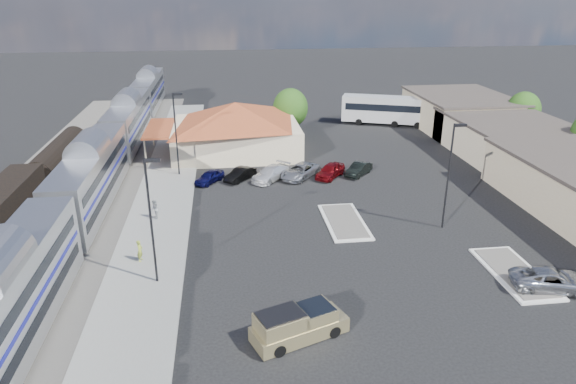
{
  "coord_description": "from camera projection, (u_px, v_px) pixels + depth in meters",
  "views": [
    {
      "loc": [
        -5.99,
        -37.35,
        18.8
      ],
      "look_at": [
        -0.83,
        2.73,
        2.8
      ],
      "focal_mm": 32.0,
      "sensor_mm": 36.0,
      "label": 1
    }
  ],
  "objects": [
    {
      "name": "ground",
      "position": [
        302.0,
        235.0,
        42.07
      ],
      "size": [
        280.0,
        280.0,
        0.0
      ],
      "primitive_type": "plane",
      "color": "black",
      "rests_on": "ground"
    },
    {
      "name": "railbed",
      "position": [
        63.0,
        209.0,
        46.94
      ],
      "size": [
        16.0,
        100.0,
        0.12
      ],
      "primitive_type": "cube",
      "color": "#4C4944",
      "rests_on": "ground"
    },
    {
      "name": "platform",
      "position": [
        161.0,
        213.0,
        46.15
      ],
      "size": [
        5.5,
        92.0,
        0.18
      ],
      "primitive_type": "cube",
      "color": "gray",
      "rests_on": "ground"
    },
    {
      "name": "passenger_train",
      "position": [
        92.0,
        179.0,
        46.25
      ],
      "size": [
        3.0,
        104.0,
        5.55
      ],
      "color": "silver",
      "rests_on": "ground"
    },
    {
      "name": "freight_cars",
      "position": [
        1.0,
        216.0,
        41.05
      ],
      "size": [
        2.8,
        46.0,
        4.0
      ],
      "color": "black",
      "rests_on": "ground"
    },
    {
      "name": "station_depot",
      "position": [
        236.0,
        127.0,
        62.51
      ],
      "size": [
        18.35,
        12.24,
        6.2
      ],
      "color": "#C5B690",
      "rests_on": "ground"
    },
    {
      "name": "buildings_east",
      "position": [
        529.0,
        147.0,
        57.73
      ],
      "size": [
        14.4,
        51.4,
        4.8
      ],
      "color": "#C6B28C",
      "rests_on": "ground"
    },
    {
      "name": "traffic_island_south",
      "position": [
        344.0,
        221.0,
        44.35
      ],
      "size": [
        3.3,
        7.5,
        0.21
      ],
      "color": "silver",
      "rests_on": "ground"
    },
    {
      "name": "traffic_island_north",
      "position": [
        515.0,
        273.0,
        36.32
      ],
      "size": [
        3.3,
        7.5,
        0.21
      ],
      "color": "silver",
      "rests_on": "ground"
    },
    {
      "name": "lamp_plat_s",
      "position": [
        151.0,
        212.0,
        33.28
      ],
      "size": [
        1.08,
        0.25,
        9.0
      ],
      "color": "black",
      "rests_on": "ground"
    },
    {
      "name": "lamp_plat_n",
      "position": [
        176.0,
        128.0,
        53.57
      ],
      "size": [
        1.08,
        0.25,
        9.0
      ],
      "color": "black",
      "rests_on": "ground"
    },
    {
      "name": "lamp_lot",
      "position": [
        450.0,
        168.0,
        41.54
      ],
      "size": [
        1.08,
        0.25,
        9.0
      ],
      "color": "black",
      "rests_on": "ground"
    },
    {
      "name": "tree_east_c",
      "position": [
        523.0,
        110.0,
        68.7
      ],
      "size": [
        4.41,
        4.41,
        6.21
      ],
      "color": "#382314",
      "rests_on": "ground"
    },
    {
      "name": "tree_depot",
      "position": [
        290.0,
        108.0,
        68.61
      ],
      "size": [
        4.71,
        4.71,
        6.63
      ],
      "color": "#382314",
      "rests_on": "ground"
    },
    {
      "name": "pickup_truck",
      "position": [
        300.0,
        324.0,
        29.42
      ],
      "size": [
        5.94,
        3.88,
        1.93
      ],
      "rotation": [
        0.0,
        0.0,
        1.93
      ],
      "color": "tan",
      "rests_on": "ground"
    },
    {
      "name": "suv",
      "position": [
        551.0,
        280.0,
        34.24
      ],
      "size": [
        5.6,
        3.45,
        1.45
      ],
      "primitive_type": "imported",
      "rotation": [
        0.0,
        0.0,
        1.36
      ],
      "color": "#A5A7AD",
      "rests_on": "ground"
    },
    {
      "name": "coach_bus",
      "position": [
        387.0,
        109.0,
        75.55
      ],
      "size": [
        13.18,
        7.3,
        4.18
      ],
      "rotation": [
        0.0,
        0.0,
        1.2
      ],
      "color": "silver",
      "rests_on": "ground"
    },
    {
      "name": "person_a",
      "position": [
        140.0,
        251.0,
        37.51
      ],
      "size": [
        0.5,
        0.67,
        1.64
      ],
      "primitive_type": "imported",
      "rotation": [
        0.0,
        0.0,
        1.37
      ],
      "color": "#B0C13C",
      "rests_on": "platform"
    },
    {
      "name": "person_b",
      "position": [
        155.0,
        209.0,
        44.43
      ],
      "size": [
        0.76,
        0.92,
        1.72
      ],
      "primitive_type": "imported",
      "rotation": [
        0.0,
        0.0,
        -1.43
      ],
      "color": "silver",
      "rests_on": "platform"
    },
    {
      "name": "parked_car_a",
      "position": [
        209.0,
        177.0,
        53.32
      ],
      "size": [
        3.45,
        3.88,
        1.27
      ],
      "primitive_type": "imported",
      "rotation": [
        0.0,
        0.0,
        -0.65
      ],
      "color": "#0E0E46",
      "rests_on": "ground"
    },
    {
      "name": "parked_car_b",
      "position": [
        240.0,
        174.0,
        53.96
      ],
      "size": [
        3.68,
        3.9,
        1.31
      ],
      "primitive_type": "imported",
      "rotation": [
        0.0,
        0.0,
        -0.73
      ],
      "color": "black",
      "rests_on": "ground"
    },
    {
      "name": "parked_car_c",
      "position": [
        271.0,
        173.0,
        54.04
      ],
      "size": [
        4.88,
        5.15,
        1.47
      ],
      "primitive_type": "imported",
      "rotation": [
        0.0,
        0.0,
        -0.72
      ],
      "color": "white",
      "rests_on": "ground"
    },
    {
      "name": "parked_car_d",
      "position": [
        300.0,
        171.0,
        54.7
      ],
      "size": [
        5.19,
        5.6,
        1.46
      ],
      "primitive_type": "imported",
      "rotation": [
        0.0,
        0.0,
        -0.68
      ],
      "color": "#94979D",
      "rests_on": "ground"
    },
    {
      "name": "parked_car_e",
      "position": [
        330.0,
        171.0,
        54.79
      ],
      "size": [
        4.14,
        4.58,
        1.51
      ],
      "primitive_type": "imported",
      "rotation": [
        0.0,
        0.0,
        -0.67
      ],
      "color": "maroon",
      "rests_on": "ground"
    },
    {
      "name": "parked_car_f",
      "position": [
        359.0,
        169.0,
        55.48
      ],
      "size": [
        3.77,
        4.0,
        1.35
      ],
      "primitive_type": "imported",
      "rotation": [
        0.0,
        0.0,
        -0.72
      ],
      "color": "black",
      "rests_on": "ground"
    }
  ]
}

